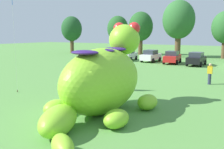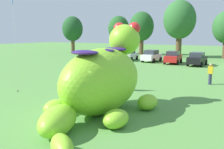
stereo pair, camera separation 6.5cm
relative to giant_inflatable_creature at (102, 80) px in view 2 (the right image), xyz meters
The scene contains 12 objects.
ground_plane 2.03m from the giant_inflatable_creature, 114.28° to the right, with size 160.00×160.00×0.00m, color #568E42.
giant_inflatable_creature is the anchor object (origin of this frame).
car_silver 26.50m from the giant_inflatable_creature, 114.37° to the left, with size 2.35×4.29×1.72m.
car_white 25.16m from the giant_inflatable_creature, 106.69° to the left, with size 2.01×4.13×1.72m.
car_red 23.87m from the giant_inflatable_creature, 99.33° to the left, with size 2.28×4.26×1.72m.
car_black 22.98m from the giant_inflatable_creature, 91.31° to the left, with size 1.95×4.11×1.72m.
tree_far_left 42.67m from the giant_inflatable_creature, 131.48° to the left, with size 4.26×4.26×7.56m.
tree_left 39.94m from the giant_inflatable_creature, 118.37° to the left, with size 4.24×4.24×7.52m.
tree_mid_left 37.56m from the giant_inflatable_creature, 111.63° to the left, with size 4.57×4.57×8.12m.
tree_centre_left 34.34m from the giant_inflatable_creature, 100.45° to the left, with size 5.43×5.43×9.64m.
spectator_mid_field 11.35m from the giant_inflatable_creature, 72.78° to the left, with size 0.38×0.26×1.71m.
spectator_wandering 20.49m from the giant_inflatable_creature, 123.46° to the left, with size 0.38×0.26×1.71m.
Camera 2 is at (7.70, -10.14, 4.12)m, focal length 41.89 mm.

